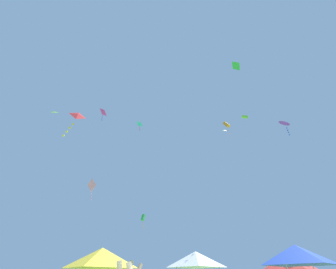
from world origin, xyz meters
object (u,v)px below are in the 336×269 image
(canopy_tent_yellow, at_px, (101,258))
(kite_lime_delta, at_px, (224,130))
(kite_cyan_diamond, at_px, (140,124))
(canopy_tent_red, at_px, (288,262))
(canopy_tent_blue, at_px, (297,255))
(kite_red_diamond, at_px, (77,116))
(kite_purple_delta, at_px, (285,123))
(kite_lime_box, at_px, (245,117))
(kite_green_diamond, at_px, (236,66))
(kite_lime_diamond, at_px, (54,112))
(kite_magenta_diamond, at_px, (104,113))
(canopy_tent_white, at_px, (196,259))
(kite_pink_diamond, at_px, (92,186))
(kite_orange_box, at_px, (227,125))
(kite_green_box, at_px, (143,218))

(canopy_tent_yellow, xyz_separation_m, kite_lime_delta, (14.07, 19.77, 23.43))
(kite_cyan_diamond, bearing_deg, canopy_tent_red, -36.64)
(canopy_tent_blue, bearing_deg, kite_red_diamond, -175.89)
(kite_purple_delta, height_order, kite_lime_box, kite_lime_box)
(kite_lime_delta, height_order, kite_green_diamond, kite_lime_delta)
(kite_lime_diamond, distance_m, kite_green_diamond, 24.80)
(canopy_tent_red, xyz_separation_m, kite_magenta_diamond, (-21.73, 8.72, 24.39))
(canopy_tent_white, bearing_deg, kite_magenta_diamond, 148.53)
(kite_pink_diamond, distance_m, kite_orange_box, 25.08)
(kite_pink_diamond, bearing_deg, canopy_tent_white, -42.29)
(canopy_tent_red, xyz_separation_m, kite_green_diamond, (-2.45, -7.09, 14.36))
(kite_lime_delta, relative_size, kite_purple_delta, 0.33)
(kite_lime_diamond, bearing_deg, canopy_tent_blue, -14.68)
(kite_lime_delta, xyz_separation_m, kite_lime_box, (2.24, -5.83, -1.68))
(kite_lime_delta, relative_size, kite_lime_box, 0.95)
(kite_lime_delta, relative_size, kite_lime_diamond, 0.88)
(kite_cyan_diamond, bearing_deg, kite_lime_box, -9.01)
(kite_magenta_diamond, bearing_deg, canopy_tent_white, -31.47)
(kite_lime_diamond, xyz_separation_m, kite_cyan_diamond, (10.25, 9.51, 5.15))
(canopy_tent_white, relative_size, kite_green_box, 1.40)
(canopy_tent_red, bearing_deg, kite_pink_diamond, 148.05)
(canopy_tent_white, xyz_separation_m, canopy_tent_blue, (5.38, -4.16, -0.08))
(kite_orange_box, height_order, kite_magenta_diamond, kite_magenta_diamond)
(kite_green_box, bearing_deg, kite_red_diamond, -96.94)
(kite_green_box, bearing_deg, canopy_tent_white, -66.83)
(kite_pink_diamond, xyz_separation_m, kite_lime_diamond, (-2.20, -12.72, 6.07))
(kite_cyan_diamond, bearing_deg, kite_lime_delta, 9.34)
(canopy_tent_red, bearing_deg, kite_purple_delta, 33.80)
(kite_pink_diamond, bearing_deg, kite_purple_delta, -15.40)
(canopy_tent_yellow, bearing_deg, kite_red_diamond, 178.16)
(kite_lime_diamond, height_order, kite_green_diamond, kite_lime_diamond)
(kite_lime_box, distance_m, kite_green_diamond, 18.14)
(kite_pink_diamond, xyz_separation_m, kite_cyan_diamond, (8.05, -3.21, 11.22))
(kite_pink_diamond, height_order, kite_purple_delta, kite_purple_delta)
(canopy_tent_yellow, height_order, kite_green_box, kite_green_box)
(kite_purple_delta, bearing_deg, canopy_tent_blue, -134.29)
(canopy_tent_white, relative_size, kite_purple_delta, 1.06)
(canopy_tent_white, bearing_deg, kite_purple_delta, 21.60)
(kite_pink_diamond, distance_m, kite_lime_delta, 27.43)
(kite_cyan_diamond, relative_size, kite_green_diamond, 2.53)
(canopy_tent_yellow, xyz_separation_m, canopy_tent_red, (12.20, 5.76, 0.10))
(kite_purple_delta, distance_m, kite_green_box, 27.01)
(canopy_tent_yellow, xyz_separation_m, kite_lime_diamond, (-13.13, 7.47, 18.22))
(canopy_tent_red, relative_size, kite_cyan_diamond, 1.47)
(kite_pink_diamond, bearing_deg, canopy_tent_blue, -41.20)
(kite_purple_delta, distance_m, kite_lime_box, 6.28)
(kite_cyan_diamond, bearing_deg, kite_lime_diamond, -137.13)
(kite_purple_delta, relative_size, kite_green_box, 1.32)
(kite_lime_box, height_order, kite_cyan_diamond, kite_cyan_diamond)
(canopy_tent_red, xyz_separation_m, kite_purple_delta, (8.53, 5.71, 17.95))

